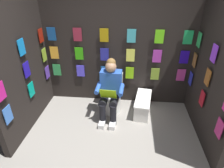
{
  "coord_description": "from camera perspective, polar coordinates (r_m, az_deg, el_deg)",
  "views": [
    {
      "loc": [
        -0.25,
        1.9,
        2.44
      ],
      "look_at": [
        0.03,
        -1.0,
        0.85
      ],
      "focal_mm": 30.71,
      "sensor_mm": 36.0,
      "label": 1
    }
  ],
  "objects": [
    {
      "name": "comic_longbox_near",
      "position": [
        4.01,
        9.12,
        -6.12
      ],
      "size": [
        0.4,
        0.78,
        0.35
      ],
      "rotation": [
        0.0,
        0.0,
        -0.14
      ],
      "color": "white",
      "rests_on": "ground"
    },
    {
      "name": "display_wall_right",
      "position": [
        3.6,
        -25.22,
        3.97
      ],
      "size": [
        0.14,
        1.81,
        2.2
      ],
      "color": "black",
      "rests_on": "ground"
    },
    {
      "name": "ground_plane",
      "position": [
        3.1,
        -1.3,
        -23.22
      ],
      "size": [
        30.0,
        30.0,
        0.0
      ],
      "primitive_type": "plane",
      "color": "gray"
    },
    {
      "name": "display_wall_back",
      "position": [
        4.0,
        1.71,
        9.08
      ],
      "size": [
        3.13,
        0.14,
        2.2
      ],
      "color": "black",
      "rests_on": "ground"
    },
    {
      "name": "toilet",
      "position": [
        3.97,
        -0.02,
        -3.54
      ],
      "size": [
        0.41,
        0.56,
        0.77
      ],
      "rotation": [
        0.0,
        0.0,
        -0.06
      ],
      "color": "white",
      "rests_on": "ground"
    },
    {
      "name": "person_reading",
      "position": [
        3.64,
        -0.56,
        -1.77
      ],
      "size": [
        0.54,
        0.7,
        1.19
      ],
      "rotation": [
        0.0,
        0.0,
        -0.06
      ],
      "color": "blue",
      "rests_on": "ground"
    },
    {
      "name": "display_wall_left",
      "position": [
        3.38,
        27.91,
        1.74
      ],
      "size": [
        0.14,
        1.81,
        2.2
      ],
      "color": "black",
      "rests_on": "ground"
    }
  ]
}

